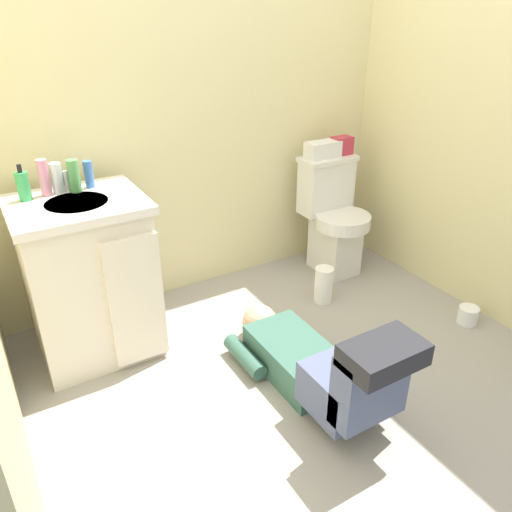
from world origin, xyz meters
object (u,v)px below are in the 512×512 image
(toiletry_bag, at_px, (342,146))
(toilet_paper_roll, at_px, (468,315))
(bottle_green, at_px, (74,176))
(bottle_blue, at_px, (89,174))
(faucet, at_px, (67,181))
(bottle_pink, at_px, (44,178))
(paper_towel_roll, at_px, (324,285))
(vanity_cabinet, at_px, (90,278))
(tissue_box, at_px, (323,150))
(toilet, at_px, (333,217))
(bottle_clear, at_px, (57,178))
(person_plumber, at_px, (318,364))
(soap_dispenser, at_px, (23,186))

(toiletry_bag, bearing_deg, toilet_paper_roll, -81.31)
(bottle_green, xyz_separation_m, bottle_blue, (0.07, 0.03, -0.01))
(faucet, relative_size, bottle_pink, 0.59)
(toilet_paper_roll, bearing_deg, paper_towel_roll, 132.95)
(vanity_cabinet, distance_m, bottle_green, 0.50)
(bottle_green, bearing_deg, tissue_box, 1.98)
(vanity_cabinet, xyz_separation_m, bottle_green, (0.03, 0.13, 0.48))
(toilet, xyz_separation_m, bottle_clear, (-1.62, 0.06, 0.52))
(bottle_blue, bearing_deg, toiletry_bag, 0.93)
(faucet, height_order, toiletry_bag, faucet)
(toiletry_bag, xyz_separation_m, bottle_blue, (-1.58, -0.03, 0.08))
(toiletry_bag, bearing_deg, toilet, -139.23)
(vanity_cabinet, distance_m, tissue_box, 1.59)
(faucet, bearing_deg, tissue_box, 1.17)
(faucet, distance_m, bottle_blue, 0.11)
(faucet, xyz_separation_m, paper_towel_roll, (1.28, -0.38, -0.76))
(person_plumber, xyz_separation_m, toilet_paper_roll, (1.08, 0.03, -0.13))
(toilet_paper_roll, bearing_deg, bottle_pink, 153.22)
(faucet, xyz_separation_m, bottle_pink, (-0.09, -0.00, 0.03))
(bottle_blue, xyz_separation_m, toilet_paper_roll, (1.73, -0.99, -0.84))
(person_plumber, distance_m, toiletry_bag, 1.53)
(toilet, xyz_separation_m, bottle_pink, (-1.68, 0.06, 0.54))
(toilet, relative_size, bottle_pink, 4.42)
(bottle_pink, bearing_deg, tissue_box, 1.18)
(tissue_box, height_order, toilet_paper_roll, tissue_box)
(person_plumber, relative_size, bottle_blue, 8.18)
(toilet, xyz_separation_m, paper_towel_roll, (-0.30, -0.32, -0.26))
(vanity_cabinet, distance_m, paper_towel_roll, 1.34)
(bottle_pink, bearing_deg, paper_towel_roll, -15.29)
(bottle_clear, distance_m, toilet_paper_roll, 2.28)
(bottle_clear, distance_m, bottle_green, 0.08)
(vanity_cabinet, bearing_deg, toiletry_bag, 6.01)
(soap_dispenser, relative_size, paper_towel_roll, 0.74)
(faucet, distance_m, tissue_box, 1.54)
(vanity_cabinet, height_order, faucet, faucet)
(bottle_pink, bearing_deg, person_plumber, -49.70)
(bottle_green, bearing_deg, bottle_blue, 19.68)
(person_plumber, bearing_deg, bottle_green, 126.28)
(tissue_box, bearing_deg, bottle_pink, -178.82)
(person_plumber, bearing_deg, paper_towel_roll, 50.36)
(toilet, relative_size, toilet_paper_roll, 6.82)
(faucet, height_order, bottle_pink, bottle_pink)
(person_plumber, bearing_deg, faucet, 126.96)
(toilet, relative_size, vanity_cabinet, 0.91)
(faucet, height_order, bottle_clear, bottle_clear)
(tissue_box, xyz_separation_m, toilet_paper_roll, (0.30, -1.01, -0.75))
(vanity_cabinet, height_order, tissue_box, tissue_box)
(soap_dispenser, relative_size, bottle_green, 1.08)
(bottle_blue, distance_m, toilet_paper_roll, 2.16)
(faucet, xyz_separation_m, bottle_clear, (-0.04, 0.00, 0.02))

